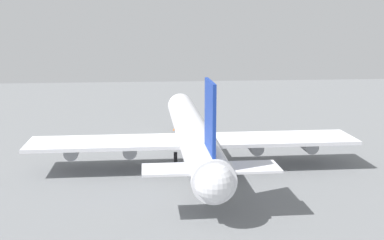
# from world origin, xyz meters

# --- Properties ---
(ground_plane) EXTENTS (279.41, 279.41, 0.00)m
(ground_plane) POSITION_xyz_m (0.00, 0.00, 0.00)
(ground_plane) COLOR slate
(cargo_airplane) EXTENTS (69.85, 64.36, 20.39)m
(cargo_airplane) POSITION_xyz_m (-0.32, 0.00, 6.52)
(cargo_airplane) COLOR silver
(cargo_airplane) RESTS_ON ground_plane
(cargo_container_aft) EXTENTS (3.24, 3.61, 1.90)m
(cargo_container_aft) POSITION_xyz_m (13.15, -36.16, 0.95)
(cargo_container_aft) COLOR #4C729E
(cargo_container_aft) RESTS_ON ground_plane
(safety_cone_nose) EXTENTS (0.44, 0.44, 0.62)m
(safety_cone_nose) POSITION_xyz_m (31.43, 1.79, 0.31)
(safety_cone_nose) COLOR orange
(safety_cone_nose) RESTS_ON ground_plane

